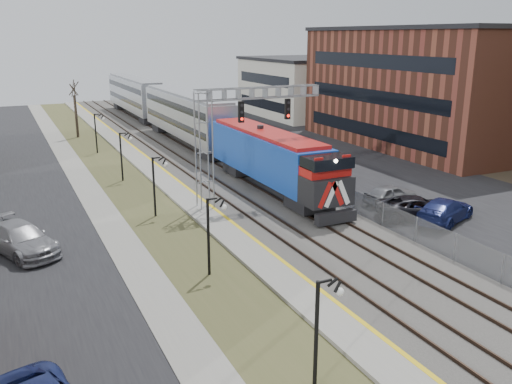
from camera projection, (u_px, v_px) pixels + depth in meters
street_west at (26, 203)px, 38.56m from camera, size 7.00×120.00×0.04m
sidewalk at (91, 195)px, 40.41m from camera, size 2.00×120.00×0.08m
grass_median at (131, 190)px, 41.64m from camera, size 4.00×120.00×0.06m
platform at (169, 184)px, 42.85m from camera, size 2.00×120.00×0.24m
ballast_bed at (227, 178)px, 44.92m from camera, size 8.00×120.00×0.20m
parking_lot at (348, 165)px, 49.88m from camera, size 16.00×120.00×0.04m
platform_edge at (180, 182)px, 43.18m from camera, size 0.24×120.00×0.01m
track_near at (205, 178)px, 44.05m from camera, size 1.58×120.00×0.15m
track_far at (244, 174)px, 45.49m from camera, size 1.58×120.00×0.15m
train at (175, 114)px, 61.27m from camera, size 3.00×63.05×5.33m
signal_gantry at (228, 127)px, 36.16m from camera, size 9.00×1.07×8.15m
lampposts at (206, 236)px, 26.59m from camera, size 0.14×62.14×4.00m
fence at (272, 165)px, 46.45m from camera, size 0.04×120.00×1.60m
buildings_east at (499, 93)px, 50.58m from camera, size 16.00×76.00×15.00m
bare_trees at (2, 157)px, 40.73m from camera, size 12.30×42.30×5.95m
car_lot_c at (418, 209)px, 34.89m from camera, size 5.83×4.31×1.47m
car_lot_d at (445, 211)px, 34.37m from camera, size 5.68×4.04×1.53m
car_lot_e at (390, 195)px, 38.04m from camera, size 4.26×2.10×1.40m
car_lot_f at (254, 142)px, 56.45m from camera, size 4.84×3.36×1.51m
car_street_b at (20, 239)px, 29.39m from camera, size 4.33×6.07×1.63m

